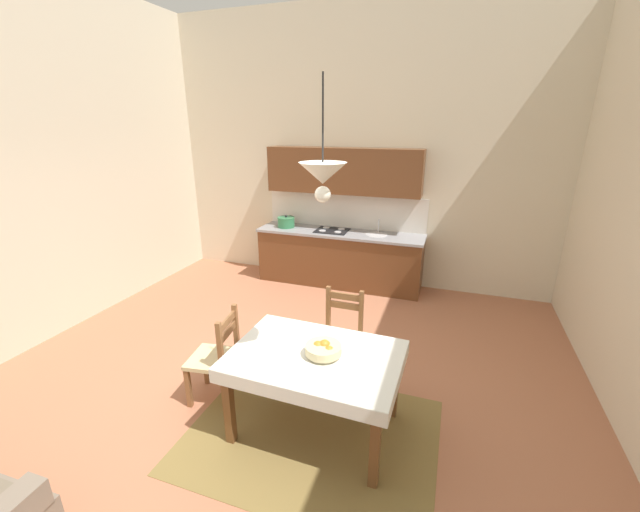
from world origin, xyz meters
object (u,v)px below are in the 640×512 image
Objects in this scene: dining_chair_tv_side at (217,358)px; kitchen_cabinetry at (340,234)px; dining_table at (315,367)px; pendant_lamp at (323,175)px; fruit_bowl at (323,349)px; dining_chair_kitchen_side at (340,337)px.

kitchen_cabinetry is at bearing 84.81° from dining_chair_tv_side.
pendant_lamp reaches higher than dining_table.
fruit_bowl is at bearing 105.39° from pendant_lamp.
pendant_lamp is (0.85, -3.39, 1.38)m from kitchen_cabinetry.
dining_table is 1.54× the size of dining_chair_tv_side.
dining_chair_kitchen_side is (-0.02, 0.84, -0.19)m from dining_table.
pendant_lamp reaches higher than fruit_bowl.
pendant_lamp reaches higher than kitchen_cabinetry.
dining_chair_kitchen_side is 2.05m from pendant_lamp.
dining_chair_kitchen_side is at bearing 97.74° from pendant_lamp.
fruit_bowl is at bearing -75.98° from kitchen_cabinetry.
dining_table is 1.77× the size of pendant_lamp.
kitchen_cabinetry is 2.90× the size of dining_chair_tv_side.
kitchen_cabinetry reaches higher than dining_chair_tv_side.
dining_chair_tv_side reaches higher than fruit_bowl.
dining_table is 0.20m from fruit_bowl.
kitchen_cabinetry is 3.34m from fruit_bowl.
pendant_lamp is (1.14, -0.22, 1.80)m from dining_chair_tv_side.
dining_chair_tv_side is at bearing 176.31° from fruit_bowl.
kitchen_cabinetry is 3.34m from dining_table.
dining_chair_tv_side is 3.10× the size of fruit_bowl.
dining_chair_tv_side is 2.14m from pendant_lamp.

